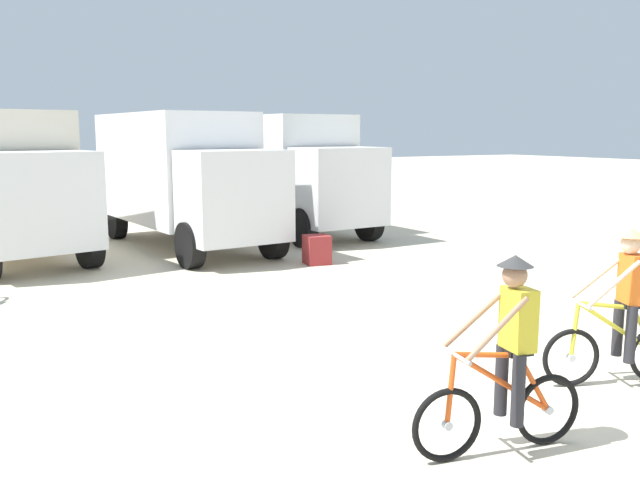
{
  "coord_description": "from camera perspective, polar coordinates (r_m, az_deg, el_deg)",
  "views": [
    {
      "loc": [
        -5.42,
        -5.36,
        2.88
      ],
      "look_at": [
        0.01,
        4.34,
        1.1
      ],
      "focal_mm": 37.9,
      "sensor_mm": 36.0,
      "label": 1
    }
  ],
  "objects": [
    {
      "name": "cyclist_orange_shirt",
      "position": [
        6.34,
        15.49,
        -9.94
      ],
      "size": [
        1.71,
        0.55,
        1.82
      ],
      "color": "black",
      "rests_on": "ground"
    },
    {
      "name": "supply_crate",
      "position": [
        14.89,
        -0.27,
        -0.82
      ],
      "size": [
        0.6,
        0.59,
        0.64
      ],
      "primitive_type": "cube",
      "rotation": [
        0.0,
        0.0,
        1.41
      ],
      "color": "#9E2D2D",
      "rests_on": "ground"
    },
    {
      "name": "ground_plane",
      "position": [
        8.15,
        15.34,
        -11.93
      ],
      "size": [
        120.0,
        120.0,
        0.0
      ],
      "primitive_type": "plane",
      "color": "beige"
    },
    {
      "name": "box_truck_avon_van",
      "position": [
        17.37,
        -11.53,
        5.59
      ],
      "size": [
        2.92,
        6.92,
        3.35
      ],
      "color": "white",
      "rests_on": "ground"
    },
    {
      "name": "cyclist_cowboy_hat",
      "position": [
        8.45,
        24.16,
        -5.64
      ],
      "size": [
        1.62,
        0.78,
        1.82
      ],
      "color": "black",
      "rests_on": "ground"
    },
    {
      "name": "box_truck_white_box",
      "position": [
        19.75,
        -2.9,
        6.16
      ],
      "size": [
        2.67,
        6.85,
        3.35
      ],
      "color": "white",
      "rests_on": "ground"
    }
  ]
}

